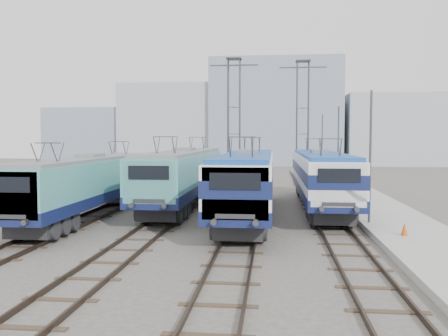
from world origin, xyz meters
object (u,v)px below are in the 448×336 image
catenary_tower_west (234,116)px  safety_cone (404,229)px  mast_mid (338,153)px  mast_rear (322,149)px  locomotive_center_right (248,178)px  locomotive_center_left (184,173)px  catenary_tower_east (302,117)px  locomotive_far_left (89,181)px  mast_front (370,160)px  locomotive_far_right (320,174)px

catenary_tower_west → safety_cone: size_ratio=20.16×
mast_mid → mast_rear: same height
mast_mid → locomotive_center_right: bearing=-123.9°
locomotive_center_right → mast_mid: mast_mid is taller
locomotive_center_left → catenary_tower_east: (8.75, 15.39, 4.36)m
locomotive_far_left → locomotive_center_left: locomotive_center_left is taller
mast_mid → mast_rear: 12.00m
mast_front → catenary_tower_west: bearing=113.3°
locomotive_center_right → locomotive_far_right: size_ratio=1.02×
mast_mid → catenary_tower_west: bearing=137.1°
locomotive_center_left → safety_cone: size_ratio=30.85×
mast_front → safety_cone: mast_front is taller
locomotive_far_left → catenary_tower_west: 20.24m
safety_cone → mast_front: bearing=105.5°
locomotive_far_right → mast_front: (1.85, -6.46, 1.21)m
locomotive_far_right → locomotive_far_left: bearing=-159.7°
locomotive_center_right → mast_front: (6.35, -2.56, 1.17)m
safety_cone → mast_mid: bearing=93.4°
locomotive_center_left → mast_mid: bearing=26.4°
locomotive_center_right → safety_cone: size_ratio=30.70×
catenary_tower_east → mast_rear: (2.10, 2.00, -3.14)m
locomotive_center_right → safety_cone: locomotive_center_right is taller
locomotive_far_left → mast_front: 15.48m
locomotive_center_left → mast_front: mast_front is taller
locomotive_far_right → catenary_tower_east: bearing=90.9°
mast_mid → catenary_tower_east: bearing=101.9°
locomotive_far_left → mast_mid: (15.35, 10.54, 1.36)m
locomotive_center_right → catenary_tower_east: (4.25, 19.44, 4.31)m
locomotive_far_right → locomotive_center_right: bearing=-139.1°
locomotive_center_left → catenary_tower_east: 18.23m
locomotive_far_left → locomotive_center_left: bearing=48.9°
mast_front → locomotive_far_right: bearing=106.0°
mast_rear → safety_cone: 27.38m
locomotive_center_right → safety_cone: bearing=-38.5°
catenary_tower_east → locomotive_far_left: bearing=-122.8°
locomotive_center_left → catenary_tower_west: size_ratio=1.53×
catenary_tower_east → locomotive_center_left: bearing=-119.6°
mast_mid → safety_cone: (0.89, -15.21, -2.90)m
catenary_tower_east → mast_rear: catenary_tower_east is taller
locomotive_center_left → mast_mid: (10.85, 5.39, 1.22)m
catenary_tower_east → mast_front: size_ratio=1.71×
catenary_tower_west → mast_mid: size_ratio=1.71×
locomotive_center_left → safety_cone: locomotive_center_left is taller
catenary_tower_west → mast_front: catenary_tower_west is taller
locomotive_center_right → catenary_tower_west: size_ratio=1.52×
catenary_tower_west → mast_mid: bearing=-42.9°
locomotive_far_right → safety_cone: (2.74, -9.66, -1.69)m
locomotive_far_left → catenary_tower_west: size_ratio=1.43×
safety_cone → catenary_tower_east: bearing=96.8°
locomotive_far_left → mast_rear: (15.35, 22.54, 1.36)m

